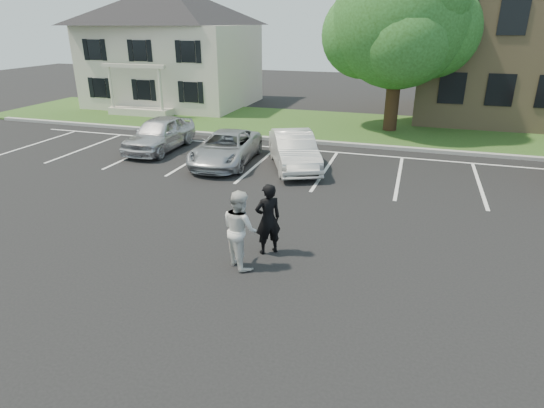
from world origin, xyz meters
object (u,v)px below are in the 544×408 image
(house, at_px, (173,47))
(car_silver_minivan, at_px, (226,148))
(car_white_sedan, at_px, (294,150))
(man_black_suit, at_px, (268,219))
(man_white_shirt, at_px, (240,229))
(car_silver_west, at_px, (160,134))
(tree, at_px, (402,23))

(house, relative_size, car_silver_minivan, 2.25)
(house, distance_m, car_white_sedan, 17.07)
(house, bearing_deg, car_white_sedan, -45.74)
(man_black_suit, height_order, car_white_sedan, man_black_suit)
(man_black_suit, height_order, man_white_shirt, man_white_shirt)
(car_silver_west, relative_size, car_silver_minivan, 0.95)
(tree, height_order, car_white_sedan, tree)
(man_black_suit, xyz_separation_m, car_silver_west, (-7.68, 7.94, -0.17))
(car_silver_west, height_order, car_silver_minivan, car_silver_west)
(car_silver_west, bearing_deg, man_white_shirt, -51.13)
(man_black_suit, distance_m, man_white_shirt, 0.90)
(house, relative_size, car_silver_west, 2.36)
(house, height_order, man_black_suit, house)
(car_silver_west, bearing_deg, tree, 35.24)
(car_silver_west, bearing_deg, man_black_suit, -46.79)
(car_silver_west, height_order, car_white_sedan, car_silver_west)
(car_silver_minivan, distance_m, car_white_sedan, 2.81)
(man_white_shirt, height_order, car_silver_minivan, man_white_shirt)
(house, distance_m, car_silver_west, 12.78)
(car_silver_west, relative_size, car_white_sedan, 1.01)
(tree, height_order, car_silver_west, tree)
(man_white_shirt, relative_size, car_silver_west, 0.43)
(car_silver_west, distance_m, car_white_sedan, 6.49)
(tree, relative_size, car_silver_minivan, 1.92)
(tree, relative_size, man_white_shirt, 4.66)
(man_white_shirt, bearing_deg, car_silver_west, -9.57)
(car_white_sedan, bearing_deg, house, 109.95)
(house, xyz_separation_m, car_white_sedan, (11.72, -12.02, -3.12))
(house, xyz_separation_m, man_black_suit, (12.96, -19.16, -2.91))
(man_black_suit, distance_m, car_silver_west, 11.05)
(man_black_suit, bearing_deg, house, -95.41)
(tree, relative_size, man_black_suit, 4.81)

